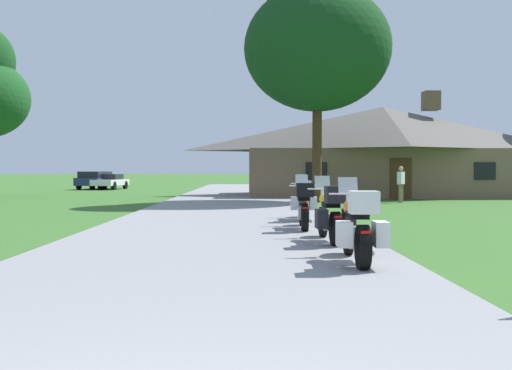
{
  "coord_description": "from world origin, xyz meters",
  "views": [
    {
      "loc": [
        0.61,
        -2.16,
        1.47
      ],
      "look_at": [
        0.89,
        14.75,
        1.05
      ],
      "focal_mm": 40.78,
      "sensor_mm": 36.0,
      "label": 1
    }
  ],
  "objects_px": {
    "motorcycle_yellow_second_in_row": "(331,214)",
    "parked_navy_suv_far_left": "(96,179)",
    "motorcycle_green_farthest_in_row": "(303,201)",
    "bystander_white_shirt_near_lodge": "(401,182)",
    "motorcycle_silver_third_in_row": "(304,206)",
    "tree_by_lodge_front": "(317,31)",
    "parked_white_sedan_far_left": "(109,181)",
    "motorcycle_orange_nearest_to_camera": "(358,228)"
  },
  "relations": [
    {
      "from": "motorcycle_yellow_second_in_row",
      "to": "parked_navy_suv_far_left",
      "type": "bearing_deg",
      "value": 109.19
    },
    {
      "from": "motorcycle_yellow_second_in_row",
      "to": "motorcycle_green_farthest_in_row",
      "type": "height_order",
      "value": "same"
    },
    {
      "from": "bystander_white_shirt_near_lodge",
      "to": "motorcycle_silver_third_in_row",
      "type": "bearing_deg",
      "value": -163.68
    },
    {
      "from": "parked_navy_suv_far_left",
      "to": "motorcycle_green_farthest_in_row",
      "type": "bearing_deg",
      "value": -59.21
    },
    {
      "from": "motorcycle_silver_third_in_row",
      "to": "parked_navy_suv_far_left",
      "type": "height_order",
      "value": "parked_navy_suv_far_left"
    },
    {
      "from": "bystander_white_shirt_near_lodge",
      "to": "tree_by_lodge_front",
      "type": "relative_size",
      "value": 0.13
    },
    {
      "from": "motorcycle_silver_third_in_row",
      "to": "motorcycle_green_farthest_in_row",
      "type": "bearing_deg",
      "value": 87.32
    },
    {
      "from": "motorcycle_silver_third_in_row",
      "to": "parked_white_sedan_far_left",
      "type": "xyz_separation_m",
      "value": [
        -12.13,
        31.59,
        0.02
      ]
    },
    {
      "from": "motorcycle_orange_nearest_to_camera",
      "to": "motorcycle_green_farthest_in_row",
      "type": "xyz_separation_m",
      "value": [
        -0.06,
        7.85,
        0.0
      ]
    },
    {
      "from": "motorcycle_orange_nearest_to_camera",
      "to": "parked_white_sedan_far_left",
      "type": "bearing_deg",
      "value": 110.29
    },
    {
      "from": "motorcycle_yellow_second_in_row",
      "to": "tree_by_lodge_front",
      "type": "relative_size",
      "value": 0.17
    },
    {
      "from": "motorcycle_silver_third_in_row",
      "to": "parked_white_sedan_far_left",
      "type": "height_order",
      "value": "motorcycle_silver_third_in_row"
    },
    {
      "from": "motorcycle_silver_third_in_row",
      "to": "bystander_white_shirt_near_lodge",
      "type": "bearing_deg",
      "value": 68.02
    },
    {
      "from": "motorcycle_silver_third_in_row",
      "to": "motorcycle_orange_nearest_to_camera",
      "type": "bearing_deg",
      "value": -84.31
    },
    {
      "from": "motorcycle_yellow_second_in_row",
      "to": "tree_by_lodge_front",
      "type": "distance_m",
      "value": 17.27
    },
    {
      "from": "motorcycle_yellow_second_in_row",
      "to": "tree_by_lodge_front",
      "type": "xyz_separation_m",
      "value": [
        1.61,
        15.57,
        7.3
      ]
    },
    {
      "from": "motorcycle_orange_nearest_to_camera",
      "to": "parked_white_sedan_far_left",
      "type": "distance_m",
      "value": 38.94
    },
    {
      "from": "motorcycle_silver_third_in_row",
      "to": "parked_navy_suv_far_left",
      "type": "bearing_deg",
      "value": 115.13
    },
    {
      "from": "bystander_white_shirt_near_lodge",
      "to": "motorcycle_orange_nearest_to_camera",
      "type": "bearing_deg",
      "value": -156.02
    },
    {
      "from": "motorcycle_silver_third_in_row",
      "to": "parked_navy_suv_far_left",
      "type": "xyz_separation_m",
      "value": [
        -13.22,
        31.83,
        0.16
      ]
    },
    {
      "from": "parked_navy_suv_far_left",
      "to": "motorcycle_silver_third_in_row",
      "type": "bearing_deg",
      "value": -61.31
    },
    {
      "from": "motorcycle_orange_nearest_to_camera",
      "to": "motorcycle_green_farthest_in_row",
      "type": "distance_m",
      "value": 7.85
    },
    {
      "from": "motorcycle_orange_nearest_to_camera",
      "to": "tree_by_lodge_front",
      "type": "distance_m",
      "value": 19.68
    },
    {
      "from": "tree_by_lodge_front",
      "to": "motorcycle_silver_third_in_row",
      "type": "bearing_deg",
      "value": -98.34
    },
    {
      "from": "motorcycle_orange_nearest_to_camera",
      "to": "parked_navy_suv_far_left",
      "type": "height_order",
      "value": "parked_navy_suv_far_left"
    },
    {
      "from": "motorcycle_orange_nearest_to_camera",
      "to": "parked_navy_suv_far_left",
      "type": "xyz_separation_m",
      "value": [
        -13.51,
        37.16,
        0.17
      ]
    },
    {
      "from": "motorcycle_yellow_second_in_row",
      "to": "parked_white_sedan_far_left",
      "type": "xyz_separation_m",
      "value": [
        -12.4,
        34.27,
        0.03
      ]
    },
    {
      "from": "motorcycle_green_farthest_in_row",
      "to": "motorcycle_silver_third_in_row",
      "type": "bearing_deg",
      "value": -92.01
    },
    {
      "from": "motorcycle_orange_nearest_to_camera",
      "to": "bystander_white_shirt_near_lodge",
      "type": "bearing_deg",
      "value": 74.8
    },
    {
      "from": "motorcycle_yellow_second_in_row",
      "to": "parked_white_sedan_far_left",
      "type": "relative_size",
      "value": 0.47
    },
    {
      "from": "parked_white_sedan_far_left",
      "to": "motorcycle_silver_third_in_row",
      "type": "bearing_deg",
      "value": -61.67
    },
    {
      "from": "parked_white_sedan_far_left",
      "to": "tree_by_lodge_front",
      "type": "bearing_deg",
      "value": -45.82
    },
    {
      "from": "motorcycle_orange_nearest_to_camera",
      "to": "parked_navy_suv_far_left",
      "type": "relative_size",
      "value": 0.44
    },
    {
      "from": "motorcycle_yellow_second_in_row",
      "to": "tree_by_lodge_front",
      "type": "height_order",
      "value": "tree_by_lodge_front"
    },
    {
      "from": "motorcycle_yellow_second_in_row",
      "to": "parked_navy_suv_far_left",
      "type": "relative_size",
      "value": 0.44
    },
    {
      "from": "motorcycle_yellow_second_in_row",
      "to": "motorcycle_silver_third_in_row",
      "type": "xyz_separation_m",
      "value": [
        -0.27,
        2.69,
        0.01
      ]
    },
    {
      "from": "motorcycle_orange_nearest_to_camera",
      "to": "motorcycle_silver_third_in_row",
      "type": "relative_size",
      "value": 1.0
    },
    {
      "from": "motorcycle_silver_third_in_row",
      "to": "bystander_white_shirt_near_lodge",
      "type": "xyz_separation_m",
      "value": [
        5.68,
        12.44,
        0.31
      ]
    },
    {
      "from": "bystander_white_shirt_near_lodge",
      "to": "parked_white_sedan_far_left",
      "type": "xyz_separation_m",
      "value": [
        -17.81,
        19.15,
        -0.29
      ]
    },
    {
      "from": "motorcycle_yellow_second_in_row",
      "to": "parked_white_sedan_far_left",
      "type": "distance_m",
      "value": 36.45
    },
    {
      "from": "motorcycle_orange_nearest_to_camera",
      "to": "parked_white_sedan_far_left",
      "type": "height_order",
      "value": "motorcycle_orange_nearest_to_camera"
    },
    {
      "from": "parked_navy_suv_far_left",
      "to": "parked_white_sedan_far_left",
      "type": "bearing_deg",
      "value": -6.56
    }
  ]
}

